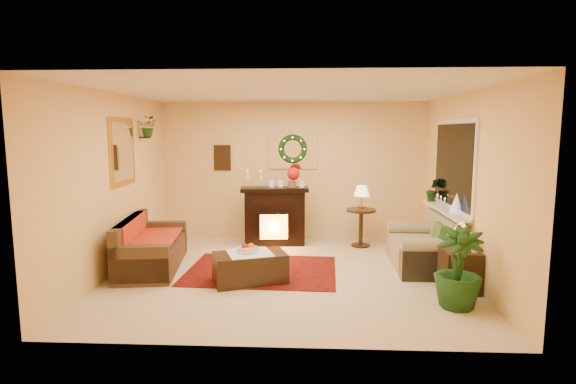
{
  "coord_description": "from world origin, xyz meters",
  "views": [
    {
      "loc": [
        0.32,
        -6.3,
        2.05
      ],
      "look_at": [
        0.0,
        0.35,
        1.15
      ],
      "focal_mm": 28.0,
      "sensor_mm": 36.0,
      "label": 1
    }
  ],
  "objects_px": {
    "fireplace": "(275,215)",
    "end_table_square": "(460,271)",
    "sofa": "(152,240)",
    "loveseat": "(421,240)",
    "side_table_round": "(361,228)",
    "coffee_table": "(250,267)"
  },
  "relations": [
    {
      "from": "sofa",
      "to": "coffee_table",
      "type": "xyz_separation_m",
      "value": [
        1.56,
        -0.59,
        -0.22
      ]
    },
    {
      "from": "loveseat",
      "to": "end_table_square",
      "type": "relative_size",
      "value": 2.57
    },
    {
      "from": "coffee_table",
      "to": "fireplace",
      "type": "bearing_deg",
      "value": 65.21
    },
    {
      "from": "fireplace",
      "to": "coffee_table",
      "type": "bearing_deg",
      "value": -100.58
    },
    {
      "from": "fireplace",
      "to": "loveseat",
      "type": "height_order",
      "value": "fireplace"
    },
    {
      "from": "end_table_square",
      "to": "sofa",
      "type": "bearing_deg",
      "value": 169.48
    },
    {
      "from": "side_table_round",
      "to": "coffee_table",
      "type": "bearing_deg",
      "value": -130.46
    },
    {
      "from": "side_table_round",
      "to": "coffee_table",
      "type": "relative_size",
      "value": 0.7
    },
    {
      "from": "sofa",
      "to": "fireplace",
      "type": "bearing_deg",
      "value": 32.76
    },
    {
      "from": "sofa",
      "to": "end_table_square",
      "type": "bearing_deg",
      "value": -18.39
    },
    {
      "from": "sofa",
      "to": "coffee_table",
      "type": "bearing_deg",
      "value": -28.56
    },
    {
      "from": "loveseat",
      "to": "coffee_table",
      "type": "bearing_deg",
      "value": -161.25
    },
    {
      "from": "sofa",
      "to": "side_table_round",
      "type": "height_order",
      "value": "sofa"
    },
    {
      "from": "fireplace",
      "to": "side_table_round",
      "type": "xyz_separation_m",
      "value": [
        1.55,
        -0.05,
        -0.23
      ]
    },
    {
      "from": "fireplace",
      "to": "end_table_square",
      "type": "relative_size",
      "value": 1.99
    },
    {
      "from": "fireplace",
      "to": "end_table_square",
      "type": "bearing_deg",
      "value": -47.38
    },
    {
      "from": "fireplace",
      "to": "end_table_square",
      "type": "xyz_separation_m",
      "value": [
        2.57,
        -2.29,
        -0.28
      ]
    },
    {
      "from": "loveseat",
      "to": "end_table_square",
      "type": "distance_m",
      "value": 1.05
    },
    {
      "from": "end_table_square",
      "to": "coffee_table",
      "type": "distance_m",
      "value": 2.75
    },
    {
      "from": "sofa",
      "to": "end_table_square",
      "type": "distance_m",
      "value": 4.38
    },
    {
      "from": "side_table_round",
      "to": "coffee_table",
      "type": "height_order",
      "value": "side_table_round"
    },
    {
      "from": "sofa",
      "to": "loveseat",
      "type": "distance_m",
      "value": 4.05
    }
  ]
}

